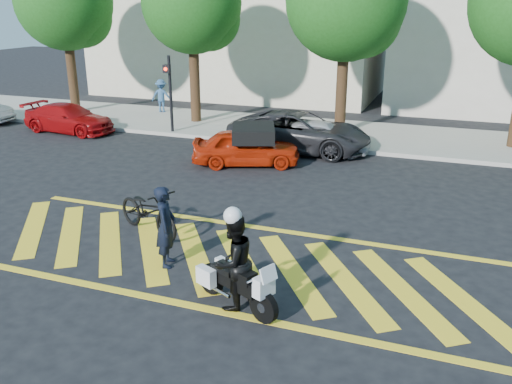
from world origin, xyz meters
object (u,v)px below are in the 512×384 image
(police_motorcycle, at_px, (235,283))
(parked_left, at_px, (69,118))
(red_convertible, at_px, (246,147))
(officer_bike, at_px, (166,226))
(parked_mid_right, at_px, (321,136))
(officer_moto, at_px, (233,262))
(bicycle, at_px, (148,211))
(parked_mid_left, at_px, (300,132))

(police_motorcycle, xyz_separation_m, parked_left, (-11.80, 10.37, 0.11))
(red_convertible, relative_size, parked_left, 0.89)
(officer_bike, distance_m, parked_left, 13.59)
(officer_bike, height_order, parked_mid_right, officer_bike)
(officer_bike, xyz_separation_m, parked_mid_right, (0.84, 9.80, -0.26))
(parked_mid_right, bearing_deg, police_motorcycle, -179.57)
(officer_moto, bearing_deg, red_convertible, -135.32)
(bicycle, xyz_separation_m, officer_moto, (3.15, -2.34, 0.33))
(police_motorcycle, height_order, officer_moto, officer_moto)
(officer_bike, bearing_deg, parked_mid_right, -24.66)
(bicycle, relative_size, parked_mid_right, 0.60)
(bicycle, distance_m, parked_mid_left, 8.59)
(bicycle, distance_m, officer_moto, 3.94)
(officer_moto, bearing_deg, parked_mid_left, -145.34)
(bicycle, height_order, parked_left, parked_left)
(bicycle, relative_size, parked_left, 0.53)
(officer_bike, xyz_separation_m, bicycle, (-1.22, 1.30, -0.31))
(officer_moto, height_order, parked_mid_right, officer_moto)
(officer_bike, distance_m, parked_mid_right, 9.84)
(officer_moto, xyz_separation_m, parked_mid_left, (-1.89, 10.84, -0.17))
(bicycle, xyz_separation_m, parked_left, (-8.64, 8.05, 0.03))
(bicycle, distance_m, police_motorcycle, 3.93)
(bicycle, bearing_deg, officer_bike, -113.03)
(parked_left, relative_size, parked_mid_right, 1.13)
(bicycle, distance_m, red_convertible, 6.10)
(officer_moto, distance_m, parked_mid_left, 11.00)
(parked_mid_left, relative_size, parked_mid_right, 1.45)
(red_convertible, height_order, parked_left, red_convertible)
(officer_moto, bearing_deg, police_motorcycle, 154.31)
(red_convertible, bearing_deg, bicycle, 158.66)
(parked_mid_left, bearing_deg, red_convertible, 155.30)
(police_motorcycle, bearing_deg, officer_bike, 176.96)
(parked_left, bearing_deg, officer_moto, -127.13)
(officer_moto, relative_size, parked_mid_right, 0.50)
(bicycle, distance_m, parked_mid_right, 8.74)
(police_motorcycle, bearing_deg, bicycle, 168.45)
(officer_bike, xyz_separation_m, parked_left, (-9.86, 9.35, -0.28))
(parked_left, bearing_deg, bicycle, -128.71)
(parked_left, xyz_separation_m, parked_mid_left, (9.90, 0.45, 0.13))
(officer_bike, relative_size, bicycle, 0.81)
(officer_bike, relative_size, parked_mid_left, 0.34)
(parked_left, height_order, parked_mid_left, parked_mid_left)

